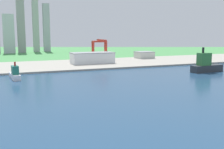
{
  "coord_description": "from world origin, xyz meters",
  "views": [
    {
      "loc": [
        -75.48,
        52.75,
        53.63
      ],
      "look_at": [
        -1.34,
        232.34,
        23.79
      ],
      "focal_mm": 44.52,
      "sensor_mm": 36.0,
      "label": 1
    }
  ],
  "objects_px": {
    "container_barge": "(206,65)",
    "warehouse_annex": "(144,55)",
    "ferry_boat": "(15,74)",
    "port_crane_red": "(100,45)",
    "warehouse_main": "(92,58)"
  },
  "relations": [
    {
      "from": "container_barge",
      "to": "warehouse_annex",
      "type": "bearing_deg",
      "value": 87.56
    },
    {
      "from": "ferry_boat",
      "to": "port_crane_red",
      "type": "xyz_separation_m",
      "value": [
        157.66,
        147.98,
        24.56
      ]
    },
    {
      "from": "ferry_boat",
      "to": "warehouse_main",
      "type": "distance_m",
      "value": 161.14
    },
    {
      "from": "port_crane_red",
      "to": "warehouse_main",
      "type": "bearing_deg",
      "value": -122.25
    },
    {
      "from": "container_barge",
      "to": "warehouse_annex",
      "type": "height_order",
      "value": "container_barge"
    },
    {
      "from": "warehouse_annex",
      "to": "port_crane_red",
      "type": "bearing_deg",
      "value": 178.32
    },
    {
      "from": "warehouse_main",
      "to": "port_crane_red",
      "type": "bearing_deg",
      "value": 57.75
    },
    {
      "from": "container_barge",
      "to": "port_crane_red",
      "type": "xyz_separation_m",
      "value": [
        -83.83,
        187.35,
        20.82
      ]
    },
    {
      "from": "container_barge",
      "to": "port_crane_red",
      "type": "bearing_deg",
      "value": 114.11
    },
    {
      "from": "port_crane_red",
      "to": "warehouse_main",
      "type": "distance_m",
      "value": 60.67
    },
    {
      "from": "warehouse_main",
      "to": "warehouse_annex",
      "type": "relative_size",
      "value": 2.23
    },
    {
      "from": "ferry_boat",
      "to": "container_barge",
      "type": "xyz_separation_m",
      "value": [
        241.48,
        -39.38,
        3.74
      ]
    },
    {
      "from": "port_crane_red",
      "to": "warehouse_main",
      "type": "height_order",
      "value": "port_crane_red"
    },
    {
      "from": "ferry_boat",
      "to": "warehouse_main",
      "type": "height_order",
      "value": "warehouse_main"
    },
    {
      "from": "container_barge",
      "to": "port_crane_red",
      "type": "distance_m",
      "value": 206.31
    }
  ]
}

